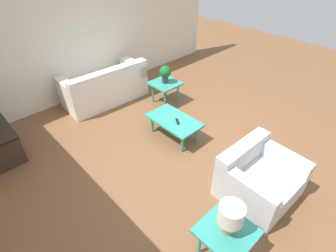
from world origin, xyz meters
The scene contains 10 objects.
ground_plane centered at (0.00, 0.00, 0.00)m, with size 14.00×14.00×0.00m, color brown.
wall_right centered at (3.06, 0.00, 1.35)m, with size 0.12×7.20×2.70m.
sofa centered at (2.39, 0.06, 0.32)m, with size 0.88×1.81×0.83m.
armchair centered at (-1.28, -0.07, 0.29)m, with size 0.93×1.02×0.73m.
coffee_table centered at (0.45, -0.13, 0.34)m, with size 0.97×0.56×0.39m.
side_table_plant centered at (1.45, -0.84, 0.42)m, with size 0.57×0.57×0.48m.
side_table_lamp centered at (-1.51, 1.01, 0.42)m, with size 0.57×0.57×0.48m.
potted_plant centered at (1.45, -0.84, 0.71)m, with size 0.25×0.25×0.37m.
table_lamp centered at (-1.51, 1.01, 0.75)m, with size 0.27×0.27×0.41m.
remote_control centered at (0.36, -0.12, 0.40)m, with size 0.16×0.12×0.02m.
Camera 1 is at (-2.22, 2.56, 3.08)m, focal length 28.00 mm.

